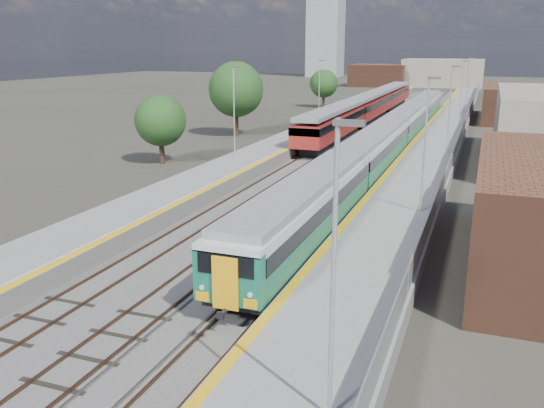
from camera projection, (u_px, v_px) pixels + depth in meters
The scene contains 11 objects.
ground at pixel (386, 146), 60.39m from camera, with size 320.00×320.00×0.00m, color #47443A.
ballast_bed at pixel (369, 141), 63.40m from camera, with size 10.50×155.00×0.06m, color #565451.
tracks at pixel (377, 138), 64.69m from camera, with size 8.96×160.00×0.17m.
platform_right at pixel (440, 140), 60.73m from camera, with size 4.70×155.00×8.52m.
platform_left at pixel (310, 133), 65.54m from camera, with size 4.30×155.00×8.52m.
buildings at pixel (375, 44), 143.77m from camera, with size 72.00×185.50×40.00m.
green_train at pixel (393, 133), 54.57m from camera, with size 2.72×75.68×2.99m.
red_train at pixel (369, 106), 78.57m from camera, with size 2.96×60.07×3.74m.
tree_a at pixel (160, 121), 50.15m from camera, with size 4.46×4.46×6.05m.
tree_b at pixel (236, 89), 65.50m from camera, with size 6.26×6.26×8.48m.
tree_c at pixel (324, 84), 97.38m from camera, with size 4.71×4.71×6.39m.
Camera 1 is at (9.63, -10.29, 10.01)m, focal length 38.00 mm.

